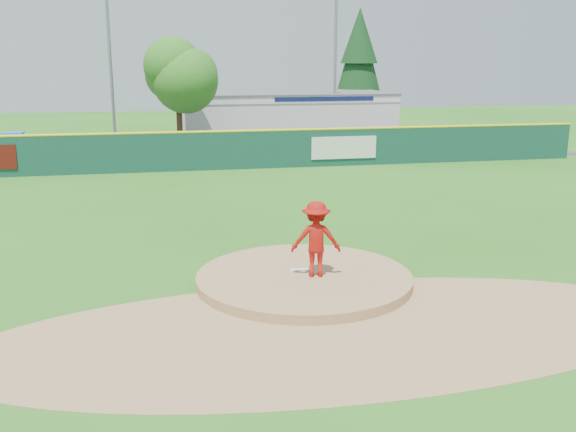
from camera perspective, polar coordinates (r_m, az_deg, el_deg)
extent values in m
plane|color=#286B19|center=(16.49, 1.43, -6.00)|extent=(120.00, 120.00, 0.00)
cylinder|color=#9E774C|center=(16.49, 1.43, -6.00)|extent=(5.50, 5.50, 0.50)
cube|color=white|center=(16.68, 1.20, -4.79)|extent=(0.60, 0.15, 0.04)
cylinder|color=#9E774C|center=(13.79, 4.32, -10.07)|extent=(15.40, 15.40, 0.01)
cube|color=#38383A|center=(42.63, -6.94, 6.07)|extent=(44.00, 16.00, 0.02)
imported|color=#A6120E|center=(16.03, 2.50, -2.05)|extent=(1.35, 0.93, 1.92)
imported|color=silver|center=(39.61, 3.69, 6.74)|extent=(5.72, 2.67, 1.58)
cube|color=silver|center=(48.24, -0.33, 8.94)|extent=(15.00, 8.00, 3.20)
cube|color=white|center=(44.22, 0.73, 10.33)|extent=(15.00, 0.06, 0.55)
cube|color=#0F194C|center=(44.66, 3.29, 10.34)|extent=(7.00, 0.03, 0.28)
cube|color=#59595B|center=(48.14, -0.33, 10.89)|extent=(15.20, 8.20, 0.12)
cube|color=white|center=(34.81, 5.00, 6.08)|extent=(3.60, 0.04, 1.20)
cube|color=blue|center=(39.27, -23.27, 6.77)|extent=(1.07, 1.07, 0.11)
cube|color=gray|center=(39.36, -23.16, 5.58)|extent=(1.02, 1.02, 1.56)
cube|color=blue|center=(37.99, -23.56, 5.49)|extent=(0.59, 2.17, 1.50)
cube|color=#133E34|center=(33.62, -5.62, 5.80)|extent=(40.00, 0.10, 2.00)
cylinder|color=yellow|center=(33.50, -5.66, 7.49)|extent=(40.00, 0.14, 0.14)
cylinder|color=#382314|center=(40.37, -9.59, 7.41)|extent=(0.36, 0.36, 2.60)
sphere|color=#387F23|center=(40.16, -9.77, 12.03)|extent=(5.60, 5.60, 5.60)
cylinder|color=#382314|center=(53.95, 6.20, 8.50)|extent=(0.40, 0.40, 1.60)
cone|color=#113A16|center=(53.74, 6.33, 13.55)|extent=(4.40, 4.40, 7.90)
cylinder|color=gray|center=(42.19, -15.52, 13.09)|extent=(0.20, 0.20, 11.00)
cylinder|color=gray|center=(45.88, 4.21, 12.91)|extent=(0.20, 0.20, 10.00)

